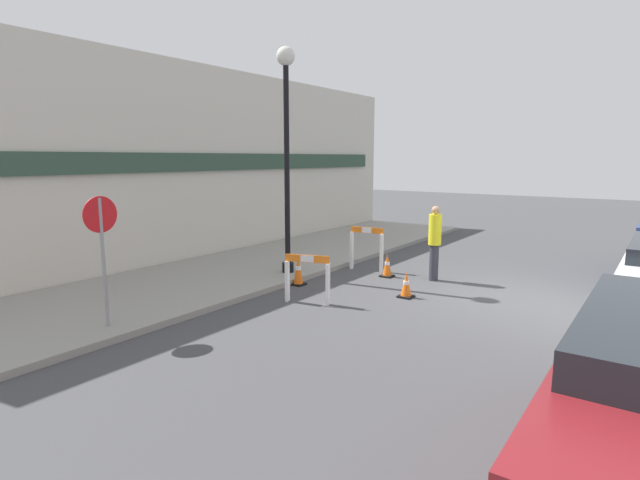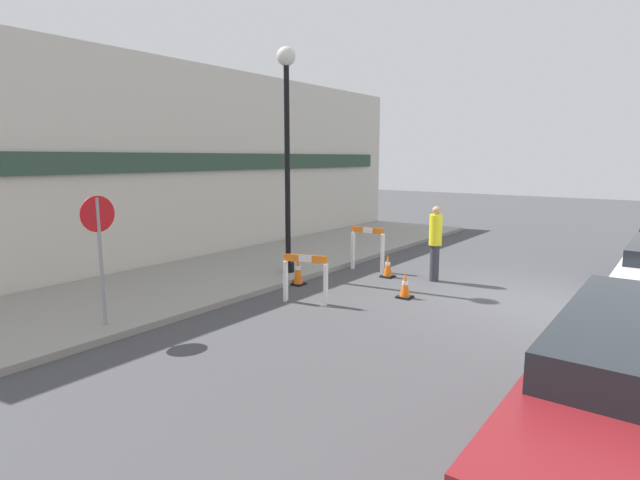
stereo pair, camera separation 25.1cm
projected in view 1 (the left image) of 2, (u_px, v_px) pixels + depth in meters
The scene contains 11 objects.
ground_plane at pixel (514, 299), 10.47m from camera, with size 60.00×60.00×0.00m, color #424244.
sidewalk_slab at pixel (278, 260), 14.14m from camera, with size 18.00×3.92×0.12m.
storefront_facade at pixel (224, 163), 14.86m from camera, with size 18.00×0.22×5.50m.
streetlamp_post at pixel (286, 131), 11.80m from camera, with size 0.44×0.44×5.34m.
stop_sign at pixel (102, 240), 8.16m from camera, with size 0.60×0.06×2.19m.
barricade_0 at pixel (367, 247), 13.00m from camera, with size 0.25×0.91×1.14m.
barricade_1 at pixel (307, 277), 10.07m from camera, with size 0.41×0.92×1.00m.
traffic_cone_0 at pixel (406, 285), 10.53m from camera, with size 0.30×0.30×0.55m.
traffic_cone_1 at pixel (298, 271), 11.54m from camera, with size 0.30×0.30×0.70m.
traffic_cone_2 at pixel (387, 266), 12.35m from camera, with size 0.30×0.30×0.58m.
person_worker at pixel (435, 240), 11.87m from camera, with size 0.43×0.43×1.80m.
Camera 1 is at (-10.63, -2.51, 2.93)m, focal length 28.00 mm.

